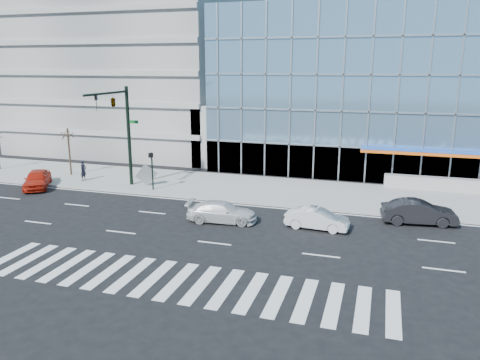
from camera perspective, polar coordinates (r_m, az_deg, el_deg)
The scene contains 14 objects.
ground at distance 30.21m, azimuth -0.51°, elevation -5.04°, with size 160.00×160.00×0.00m, color black.
sidewalk at distance 37.56m, azimuth 3.20°, elevation -1.14°, with size 120.00×8.00×0.15m, color gray.
theatre_building at distance 53.54m, azimuth 23.26°, elevation 10.32°, with size 42.00×26.00×15.00m, color #6F9ABA.
parking_garage at distance 60.48m, azimuth -11.47°, elevation 13.80°, with size 24.00×24.00×20.00m, color gray.
ramp_block at distance 48.04m, azimuth -0.81°, elevation 5.74°, with size 6.00×8.00×6.00m, color gray.
traffic_signal at distance 37.58m, azimuth -14.66°, elevation 7.89°, with size 1.14×5.74×8.00m.
ped_signal_post at distance 37.28m, azimuth -10.71°, elevation 1.79°, with size 0.30×0.33×3.00m.
street_tree_near at distance 44.22m, azimuth -20.25°, elevation 5.20°, with size 1.10×1.10×4.23m.
white_suv at distance 29.96m, azimuth -2.22°, elevation -3.90°, with size 1.83×4.50×1.31m, color silver.
white_sedan at distance 29.07m, azimuth 9.37°, elevation -4.68°, with size 1.35×3.86×1.27m, color silver.
dark_sedan at distance 31.61m, azimuth 20.96°, elevation -3.69°, with size 1.59×4.57×1.51m, color black.
red_sedan at distance 41.45m, azimuth -23.48°, elevation 0.10°, with size 1.76×4.39×1.49m, color #B71F0E.
pedestrian at distance 42.06m, azimuth -18.56°, elevation 1.12°, with size 0.64×0.42×1.76m, color black.
tilted_panel at distance 38.89m, azimuth -11.33°, elevation 0.63°, with size 1.30×0.06×1.30m, color gray.
Camera 1 is at (8.71, -27.23, 9.79)m, focal length 35.00 mm.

